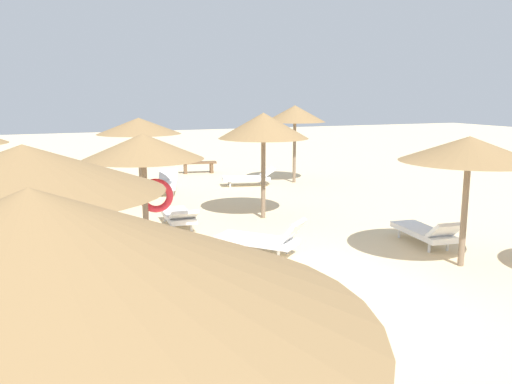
{
  "coord_description": "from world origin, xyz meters",
  "views": [
    {
      "loc": [
        -4.29,
        -7.3,
        3.3
      ],
      "look_at": [
        0.0,
        3.0,
        1.2
      ],
      "focal_mm": 36.75,
      "sensor_mm": 36.0,
      "label": 1
    }
  ],
  "objects_px": {
    "lounger_4": "(179,215)",
    "bench_0": "(198,165)",
    "parasol_4": "(263,126)",
    "parasol_1": "(143,148)",
    "lounger_2": "(167,183)",
    "lounger_1": "(262,239)",
    "parasol_7": "(469,150)",
    "lounger_7": "(426,232)",
    "parasol_6": "(34,261)",
    "parasol_5": "(24,170)",
    "parasol_2": "(139,126)",
    "lounger_3": "(250,177)",
    "parasol_3": "(295,114)"
  },
  "relations": [
    {
      "from": "parasol_4",
      "to": "bench_0",
      "type": "relative_size",
      "value": 1.82
    },
    {
      "from": "lounger_3",
      "to": "bench_0",
      "type": "distance_m",
      "value": 3.77
    },
    {
      "from": "parasol_3",
      "to": "parasol_5",
      "type": "xyz_separation_m",
      "value": [
        -9.0,
        -11.32,
        -0.07
      ]
    },
    {
      "from": "parasol_1",
      "to": "lounger_2",
      "type": "relative_size",
      "value": 1.26
    },
    {
      "from": "parasol_7",
      "to": "bench_0",
      "type": "xyz_separation_m",
      "value": [
        -1.28,
        13.6,
        -1.92
      ]
    },
    {
      "from": "parasol_6",
      "to": "parasol_2",
      "type": "bearing_deg",
      "value": 77.95
    },
    {
      "from": "parasol_1",
      "to": "lounger_3",
      "type": "bearing_deg",
      "value": 54.11
    },
    {
      "from": "parasol_2",
      "to": "parasol_3",
      "type": "bearing_deg",
      "value": 12.77
    },
    {
      "from": "parasol_5",
      "to": "lounger_7",
      "type": "bearing_deg",
      "value": 18.86
    },
    {
      "from": "lounger_1",
      "to": "bench_0",
      "type": "xyz_separation_m",
      "value": [
        1.98,
        11.42,
        0.02
      ]
    },
    {
      "from": "bench_0",
      "to": "parasol_1",
      "type": "bearing_deg",
      "value": -111.62
    },
    {
      "from": "parasol_1",
      "to": "parasol_4",
      "type": "distance_m",
      "value": 4.23
    },
    {
      "from": "parasol_1",
      "to": "lounger_3",
      "type": "distance_m",
      "value": 8.9
    },
    {
      "from": "parasol_5",
      "to": "parasol_6",
      "type": "bearing_deg",
      "value": -88.29
    },
    {
      "from": "parasol_4",
      "to": "lounger_2",
      "type": "xyz_separation_m",
      "value": [
        -1.52,
        4.69,
        -2.15
      ]
    },
    {
      "from": "parasol_4",
      "to": "parasol_5",
      "type": "distance_m",
      "value": 8.59
    },
    {
      "from": "parasol_5",
      "to": "parasol_3",
      "type": "bearing_deg",
      "value": 51.53
    },
    {
      "from": "lounger_7",
      "to": "lounger_2",
      "type": "bearing_deg",
      "value": 114.13
    },
    {
      "from": "parasol_3",
      "to": "lounger_4",
      "type": "relative_size",
      "value": 1.48
    },
    {
      "from": "lounger_1",
      "to": "lounger_2",
      "type": "relative_size",
      "value": 0.9
    },
    {
      "from": "lounger_7",
      "to": "parasol_3",
      "type": "bearing_deg",
      "value": 82.79
    },
    {
      "from": "parasol_4",
      "to": "parasol_7",
      "type": "bearing_deg",
      "value": -69.07
    },
    {
      "from": "parasol_3",
      "to": "parasol_2",
      "type": "bearing_deg",
      "value": -167.23
    },
    {
      "from": "parasol_3",
      "to": "bench_0",
      "type": "height_order",
      "value": "parasol_3"
    },
    {
      "from": "parasol_2",
      "to": "lounger_1",
      "type": "bearing_deg",
      "value": -78.43
    },
    {
      "from": "lounger_7",
      "to": "parasol_6",
      "type": "bearing_deg",
      "value": -140.76
    },
    {
      "from": "lounger_3",
      "to": "parasol_4",
      "type": "bearing_deg",
      "value": -107.79
    },
    {
      "from": "parasol_1",
      "to": "lounger_2",
      "type": "height_order",
      "value": "parasol_1"
    },
    {
      "from": "parasol_2",
      "to": "parasol_6",
      "type": "distance_m",
      "value": 13.94
    },
    {
      "from": "bench_0",
      "to": "parasol_4",
      "type": "bearing_deg",
      "value": -94.64
    },
    {
      "from": "parasol_4",
      "to": "lounger_3",
      "type": "xyz_separation_m",
      "value": [
        1.53,
        4.78,
        -2.15
      ]
    },
    {
      "from": "parasol_5",
      "to": "parasol_2",
      "type": "bearing_deg",
      "value": 73.14
    },
    {
      "from": "parasol_7",
      "to": "lounger_4",
      "type": "relative_size",
      "value": 1.32
    },
    {
      "from": "parasol_1",
      "to": "parasol_7",
      "type": "distance_m",
      "value": 6.24
    },
    {
      "from": "lounger_4",
      "to": "bench_0",
      "type": "bearing_deg",
      "value": 70.49
    },
    {
      "from": "lounger_1",
      "to": "parasol_7",
      "type": "bearing_deg",
      "value": -33.8
    },
    {
      "from": "parasol_4",
      "to": "parasol_7",
      "type": "height_order",
      "value": "parasol_4"
    },
    {
      "from": "parasol_3",
      "to": "lounger_3",
      "type": "distance_m",
      "value": 2.9
    },
    {
      "from": "parasol_7",
      "to": "lounger_3",
      "type": "relative_size",
      "value": 1.29
    },
    {
      "from": "parasol_2",
      "to": "bench_0",
      "type": "distance_m",
      "value": 6.29
    },
    {
      "from": "parasol_6",
      "to": "lounger_1",
      "type": "bearing_deg",
      "value": 59.55
    },
    {
      "from": "parasol_1",
      "to": "parasol_5",
      "type": "height_order",
      "value": "parasol_5"
    },
    {
      "from": "parasol_5",
      "to": "bench_0",
      "type": "relative_size",
      "value": 1.96
    },
    {
      "from": "parasol_2",
      "to": "lounger_7",
      "type": "height_order",
      "value": "parasol_2"
    },
    {
      "from": "parasol_5",
      "to": "bench_0",
      "type": "bearing_deg",
      "value": 67.07
    },
    {
      "from": "lounger_4",
      "to": "lounger_7",
      "type": "xyz_separation_m",
      "value": [
        4.63,
        -3.65,
        0.01
      ]
    },
    {
      "from": "parasol_7",
      "to": "bench_0",
      "type": "distance_m",
      "value": 13.8
    },
    {
      "from": "parasol_4",
      "to": "parasol_7",
      "type": "xyz_separation_m",
      "value": [
        1.97,
        -5.15,
        -0.2
      ]
    },
    {
      "from": "bench_0",
      "to": "parasol_5",
      "type": "bearing_deg",
      "value": -112.93
    },
    {
      "from": "parasol_7",
      "to": "lounger_2",
      "type": "bearing_deg",
      "value": 109.55
    }
  ]
}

